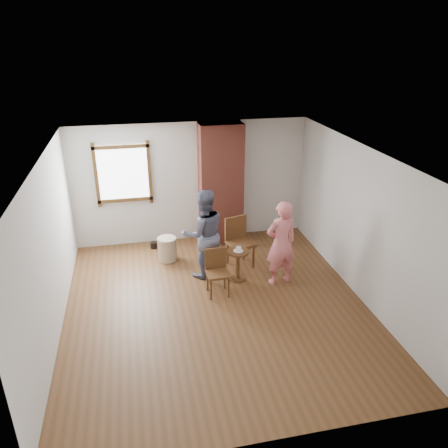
% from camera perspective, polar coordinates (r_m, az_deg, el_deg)
% --- Properties ---
extents(ground, '(5.50, 5.50, 0.00)m').
position_cam_1_polar(ground, '(7.55, -1.00, -10.64)').
color(ground, brown).
rests_on(ground, ground).
extents(room_shell, '(5.04, 5.52, 2.62)m').
position_cam_1_polar(room_shell, '(7.24, -2.47, 3.91)').
color(room_shell, silver).
rests_on(room_shell, ground).
extents(brick_chimney, '(0.90, 0.50, 2.60)m').
position_cam_1_polar(brick_chimney, '(9.28, -0.42, 5.18)').
color(brick_chimney, '#A04938').
rests_on(brick_chimney, ground).
extents(stoneware_crock, '(0.43, 0.43, 0.49)m').
position_cam_1_polar(stoneware_crock, '(8.91, -7.42, -3.24)').
color(stoneware_crock, tan).
rests_on(stoneware_crock, ground).
extents(dark_pot, '(0.16, 0.16, 0.14)m').
position_cam_1_polar(dark_pot, '(9.50, -9.16, -2.73)').
color(dark_pot, black).
rests_on(dark_pot, ground).
extents(dining_chair_left, '(0.39, 0.39, 0.82)m').
position_cam_1_polar(dining_chair_left, '(7.68, -0.92, -5.92)').
color(dining_chair_left, brown).
rests_on(dining_chair_left, ground).
extents(dining_chair_right, '(0.57, 0.57, 0.99)m').
position_cam_1_polar(dining_chair_right, '(8.54, 1.92, -1.99)').
color(dining_chair_right, brown).
rests_on(dining_chair_right, ground).
extents(side_table, '(0.40, 0.40, 0.60)m').
position_cam_1_polar(side_table, '(8.09, 1.85, -4.77)').
color(side_table, brown).
rests_on(side_table, ground).
extents(cake_plate, '(0.18, 0.18, 0.01)m').
position_cam_1_polar(cake_plate, '(7.99, 1.87, -3.50)').
color(cake_plate, white).
rests_on(cake_plate, side_table).
extents(cake_slice, '(0.08, 0.07, 0.06)m').
position_cam_1_polar(cake_slice, '(7.98, 1.94, -3.28)').
color(cake_slice, white).
rests_on(cake_slice, cake_plate).
extents(man, '(0.92, 0.76, 1.72)m').
position_cam_1_polar(man, '(8.04, -2.66, -1.30)').
color(man, '#121433').
rests_on(man, ground).
extents(person_pink, '(0.64, 0.48, 1.61)m').
position_cam_1_polar(person_pink, '(7.87, 7.46, -2.51)').
color(person_pink, '#ED767C').
rests_on(person_pink, ground).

